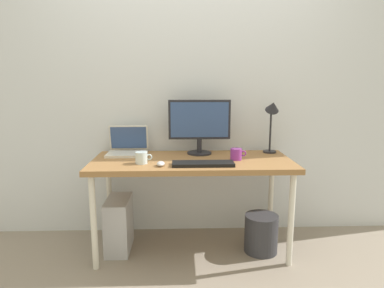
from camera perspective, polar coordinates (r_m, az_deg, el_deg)
The scene contains 12 objects.
ground_plane at distance 2.85m, azimuth 0.00°, elevation -17.22°, with size 6.00×6.00×0.00m, color gray.
back_wall at distance 2.91m, azimuth -0.28°, elevation 10.02°, with size 4.40×0.04×2.60m, color silver.
desk at distance 2.60m, azimuth 0.00°, elevation -3.98°, with size 1.52×0.66×0.74m.
monitor at distance 2.74m, azimuth 1.27°, elevation 3.48°, with size 0.50×0.20×0.44m.
laptop at distance 2.82m, azimuth -10.82°, elevation -0.51°, with size 0.32×0.26×0.23m.
desk_lamp at distance 2.83m, azimuth 13.40°, elevation 4.85°, with size 0.11×0.16×0.45m.
keyboard at distance 2.40m, azimuth 1.88°, elevation -3.36°, with size 0.44×0.14×0.02m, color black.
mouse at distance 2.39m, azimuth -5.31°, elevation -3.35°, with size 0.06×0.09×0.03m, color silver.
coffee_mug at distance 2.59m, azimuth 7.50°, elevation -1.70°, with size 0.12×0.09×0.09m.
glass_cup at distance 2.48m, azimuth -8.52°, elevation -2.30°, with size 0.12×0.09×0.09m.
computer_tower at distance 2.81m, azimuth -12.27°, elevation -13.12°, with size 0.18×0.36×0.42m, color #B2B2B7.
wastebasket at distance 2.79m, azimuth 11.60°, elevation -14.60°, with size 0.26×0.26×0.30m, color #333338.
Camera 1 is at (-0.09, -2.52, 1.33)m, focal length 31.54 mm.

